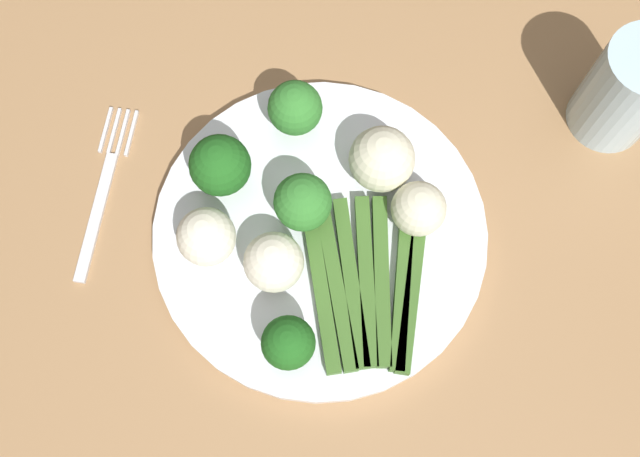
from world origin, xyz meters
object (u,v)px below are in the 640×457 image
object	(u,v)px
broccoli_outer_edge	(220,166)
cauliflower_back	(382,159)
plate	(320,233)
fork	(104,189)
cauliflower_near_fork	(206,237)
cauliflower_mid	(418,209)
broccoli_front	(303,200)
water_glass	(627,90)
dining_table	(396,277)
broccoli_front_left	(295,109)
asparagus_bundle	(366,283)
cauliflower_edge	(274,262)
broccoli_right	(288,343)

from	to	relation	value
broccoli_outer_edge	cauliflower_back	distance (m)	0.13
plate	fork	bearing A→B (deg)	-179.70
cauliflower_near_fork	cauliflower_mid	bearing A→B (deg)	20.99
broccoli_front	cauliflower_back	bearing A→B (deg)	43.54
plate	cauliflower_back	xyz separation A→B (m)	(0.04, 0.06, 0.04)
cauliflower_back	water_glass	size ratio (longest dim) A/B	0.55
fork	water_glass	bearing A→B (deg)	-72.55
dining_table	fork	world-z (taller)	fork
broccoli_front_left	cauliflower_mid	size ratio (longest dim) A/B	1.25
asparagus_bundle	broccoli_outer_edge	distance (m)	0.15
cauliflower_back	water_glass	xyz separation A→B (m)	(0.19, 0.11, 0.01)
cauliflower_edge	broccoli_front	bearing A→B (deg)	77.39
dining_table	cauliflower_back	bearing A→B (deg)	125.10
broccoli_front_left	water_glass	distance (m)	0.28
plate	broccoli_right	bearing A→B (deg)	-90.77
cauliflower_near_fork	cauliflower_mid	xyz separation A→B (m)	(0.16, 0.06, -0.00)
dining_table	asparagus_bundle	distance (m)	0.14
cauliflower_back	broccoli_right	bearing A→B (deg)	-103.44
plate	broccoli_front_left	bearing A→B (deg)	115.00
cauliflower_back	cauliflower_mid	world-z (taller)	cauliflower_back
broccoli_right	fork	distance (m)	0.22
broccoli_outer_edge	fork	world-z (taller)	broccoli_outer_edge
broccoli_front_left	cauliflower_near_fork	world-z (taller)	broccoli_front_left
broccoli_front_left	broccoli_right	bearing A→B (deg)	-78.10
plate	cauliflower_back	size ratio (longest dim) A/B	5.09
asparagus_bundle	broccoli_front_left	xyz separation A→B (m)	(-0.09, 0.13, 0.03)
asparagus_bundle	fork	xyz separation A→B (m)	(-0.24, 0.04, -0.02)
broccoli_right	broccoli_outer_edge	size ratio (longest dim) A/B	0.82
broccoli_front_left	cauliflower_back	size ratio (longest dim) A/B	1.03
cauliflower_edge	broccoli_outer_edge	bearing A→B (deg)	132.46
dining_table	broccoli_outer_edge	size ratio (longest dim) A/B	17.69
broccoli_front	cauliflower_edge	bearing A→B (deg)	-102.61
cauliflower_edge	broccoli_right	bearing A→B (deg)	-66.16
cauliflower_back	cauliflower_mid	bearing A→B (deg)	-42.75
asparagus_bundle	cauliflower_back	bearing A→B (deg)	-9.66
asparagus_bundle	water_glass	world-z (taller)	water_glass
broccoli_front_left	cauliflower_edge	distance (m)	0.13
cauliflower_edge	fork	distance (m)	0.18
broccoli_right	cauliflower_mid	bearing A→B (deg)	59.68
water_glass	dining_table	bearing A→B (deg)	-133.81
plate	broccoli_front_left	xyz separation A→B (m)	(-0.04, 0.09, 0.04)
asparagus_bundle	cauliflower_mid	bearing A→B (deg)	-37.78
plate	asparagus_bundle	world-z (taller)	asparagus_bundle
broccoli_outer_edge	broccoli_front_left	distance (m)	0.08
broccoli_front	broccoli_outer_edge	bearing A→B (deg)	169.74
broccoli_outer_edge	asparagus_bundle	bearing A→B (deg)	-24.52
broccoli_outer_edge	broccoli_front	world-z (taller)	broccoli_outer_edge
dining_table	water_glass	size ratio (longest dim) A/B	10.95
plate	asparagus_bundle	xyz separation A→B (m)	(0.05, -0.04, 0.01)
water_glass	fork	bearing A→B (deg)	-158.28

